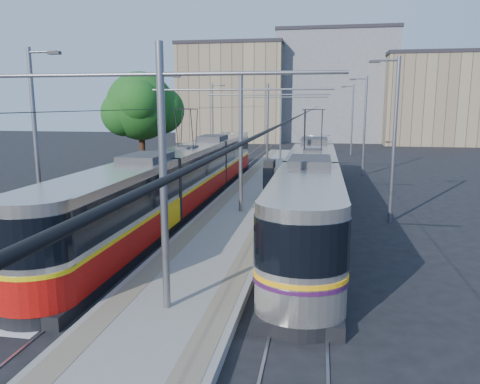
# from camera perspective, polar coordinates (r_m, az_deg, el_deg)

# --- Properties ---
(ground) EXTENTS (160.00, 160.00, 0.00)m
(ground) POSITION_cam_1_polar(r_m,az_deg,el_deg) (16.99, -4.51, -9.22)
(ground) COLOR black
(ground) RESTS_ON ground
(platform) EXTENTS (4.00, 50.00, 0.30)m
(platform) POSITION_cam_1_polar(r_m,az_deg,el_deg) (33.20, 2.70, 0.86)
(platform) COLOR gray
(platform) RESTS_ON ground
(tactile_strip_left) EXTENTS (0.70, 50.00, 0.01)m
(tactile_strip_left) POSITION_cam_1_polar(r_m,az_deg,el_deg) (33.38, 0.23, 1.20)
(tactile_strip_left) COLOR gray
(tactile_strip_left) RESTS_ON platform
(tactile_strip_right) EXTENTS (0.70, 50.00, 0.01)m
(tactile_strip_right) POSITION_cam_1_polar(r_m,az_deg,el_deg) (33.04, 5.20, 1.05)
(tactile_strip_right) COLOR gray
(tactile_strip_right) RESTS_ON platform
(rails) EXTENTS (8.71, 70.00, 0.03)m
(rails) POSITION_cam_1_polar(r_m,az_deg,el_deg) (33.23, 2.70, 0.63)
(rails) COLOR gray
(rails) RESTS_ON ground
(track_arrow) EXTENTS (1.20, 5.00, 0.01)m
(track_arrow) POSITION_cam_1_polar(r_m,az_deg,el_deg) (15.70, -20.45, -11.56)
(track_arrow) COLOR silver
(track_arrow) RESTS_ON ground
(tram_left) EXTENTS (2.43, 32.35, 5.50)m
(tram_left) POSITION_cam_1_polar(r_m,az_deg,el_deg) (27.51, -6.40, 2.06)
(tram_left) COLOR black
(tram_left) RESTS_ON ground
(tram_right) EXTENTS (2.43, 29.52, 5.50)m
(tram_right) POSITION_cam_1_polar(r_m,az_deg,el_deg) (25.66, 8.75, 1.74)
(tram_right) COLOR black
(tram_right) RESTS_ON ground
(catenary) EXTENTS (9.20, 70.00, 7.00)m
(catenary) POSITION_cam_1_polar(r_m,az_deg,el_deg) (29.93, 2.09, 8.23)
(catenary) COLOR slate
(catenary) RESTS_ON platform
(street_lamps) EXTENTS (15.18, 38.22, 8.00)m
(street_lamps) POSITION_cam_1_polar(r_m,az_deg,el_deg) (36.74, 3.53, 8.12)
(street_lamps) COLOR slate
(street_lamps) RESTS_ON ground
(shelter) EXTENTS (0.65, 1.04, 2.30)m
(shelter) POSITION_cam_1_polar(r_m,az_deg,el_deg) (27.31, 3.60, 1.62)
(shelter) COLOR black
(shelter) RESTS_ON platform
(tree) EXTENTS (5.65, 5.23, 8.21)m
(tree) POSITION_cam_1_polar(r_m,az_deg,el_deg) (36.71, -11.39, 10.07)
(tree) COLOR #382314
(tree) RESTS_ON ground
(building_left) EXTENTS (16.32, 12.24, 15.13)m
(building_left) POSITION_cam_1_polar(r_m,az_deg,el_deg) (76.79, -0.76, 11.94)
(building_left) COLOR gray
(building_left) RESTS_ON ground
(building_centre) EXTENTS (18.36, 14.28, 17.20)m
(building_centre) POSITION_cam_1_polar(r_m,az_deg,el_deg) (79.56, 11.47, 12.44)
(building_centre) COLOR gray
(building_centre) RESTS_ON ground
(building_right) EXTENTS (14.28, 10.20, 13.13)m
(building_right) POSITION_cam_1_polar(r_m,az_deg,el_deg) (75.21, 22.43, 10.43)
(building_right) COLOR gray
(building_right) RESTS_ON ground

